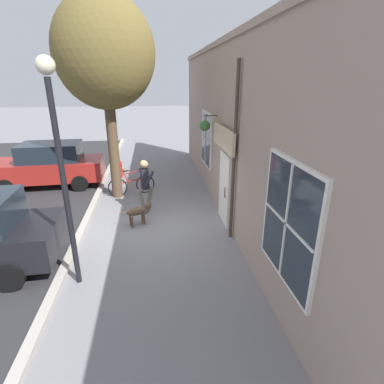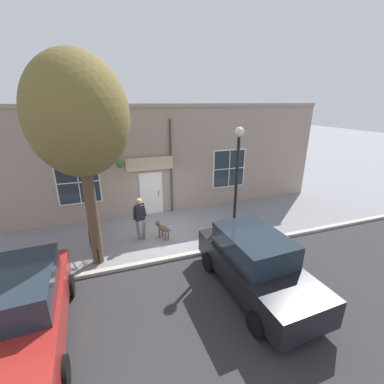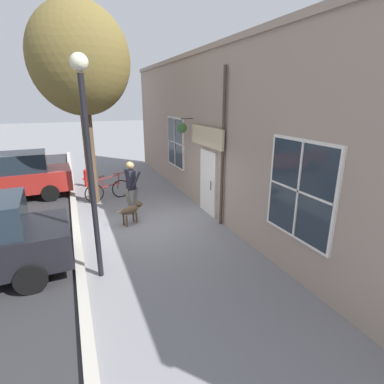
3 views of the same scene
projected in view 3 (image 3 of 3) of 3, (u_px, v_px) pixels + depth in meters
The scene contains 9 objects.
ground_plane at pixel (146, 224), 9.19m from camera, with size 90.00×90.00×0.00m, color gray.
storefront_facade at pixel (216, 135), 9.26m from camera, with size 0.95×18.00×5.19m.
pedestrian_walking at pixel (131, 182), 9.73m from camera, with size 0.58×0.55×1.76m.
dog_on_leash at pixel (131, 210), 9.10m from camera, with size 0.95×0.53×0.67m.
street_tree_by_curb at pixel (79, 62), 9.69m from camera, with size 3.21×2.89×6.65m.
leaning_bicycle at pixel (108, 190), 11.31m from camera, with size 1.71×0.39×0.99m.
parked_car_nearest_curb at pixel (11, 177), 11.21m from camera, with size 4.37×2.08×1.75m.
street_lamp at pixel (87, 139), 5.64m from camera, with size 0.32×0.32×4.46m.
fire_hydrant at pixel (86, 177), 13.00m from camera, with size 0.34×0.20×0.77m.
Camera 3 is at (1.93, 8.37, 3.69)m, focal length 28.00 mm.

